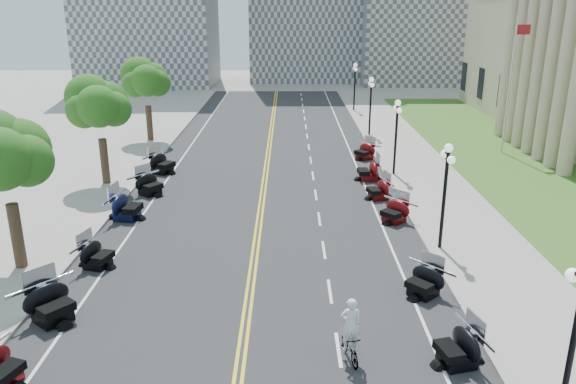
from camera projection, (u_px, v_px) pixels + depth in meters
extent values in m
plane|color=gray|center=(250.00, 291.00, 22.41)|extent=(160.00, 160.00, 0.00)
cube|color=#333335|center=(261.00, 206.00, 31.89)|extent=(16.00, 90.00, 0.01)
cube|color=yellow|center=(259.00, 206.00, 31.89)|extent=(0.12, 90.00, 0.00)
cube|color=yellow|center=(263.00, 206.00, 31.89)|extent=(0.12, 90.00, 0.00)
cube|color=white|center=(374.00, 206.00, 31.89)|extent=(0.12, 90.00, 0.00)
cube|color=white|center=(149.00, 206.00, 31.89)|extent=(0.12, 90.00, 0.00)
cube|color=white|center=(338.00, 349.00, 18.61)|extent=(0.12, 2.00, 0.00)
cube|color=white|center=(330.00, 291.00, 22.41)|extent=(0.12, 2.00, 0.00)
cube|color=white|center=(324.00, 250.00, 26.20)|extent=(0.12, 2.00, 0.00)
cube|color=white|center=(319.00, 219.00, 29.99)|extent=(0.12, 2.00, 0.00)
cube|color=white|center=(316.00, 195.00, 33.79)|extent=(0.12, 2.00, 0.00)
cube|color=white|center=(313.00, 176.00, 37.58)|extent=(0.12, 2.00, 0.00)
cube|color=white|center=(311.00, 160.00, 41.38)|extent=(0.12, 2.00, 0.00)
cube|color=white|center=(309.00, 147.00, 45.17)|extent=(0.12, 2.00, 0.00)
cube|color=white|center=(307.00, 136.00, 48.97)|extent=(0.12, 2.00, 0.00)
cube|color=white|center=(306.00, 127.00, 52.76)|extent=(0.12, 2.00, 0.00)
cube|color=white|center=(305.00, 118.00, 56.56)|extent=(0.12, 2.00, 0.00)
cube|color=white|center=(304.00, 111.00, 60.35)|extent=(0.12, 2.00, 0.00)
cube|color=white|center=(303.00, 105.00, 64.14)|extent=(0.12, 2.00, 0.00)
cube|color=white|center=(302.00, 100.00, 67.94)|extent=(0.12, 2.00, 0.00)
cube|color=white|center=(301.00, 95.00, 71.73)|extent=(0.12, 2.00, 0.00)
cube|color=#9E9991|center=(446.00, 205.00, 31.87)|extent=(5.00, 90.00, 0.15)
cube|color=#9E9991|center=(77.00, 205.00, 31.87)|extent=(5.00, 90.00, 0.15)
cube|color=#356023|center=(515.00, 167.00, 39.47)|extent=(9.00, 60.00, 0.10)
cube|color=gray|center=(430.00, 4.00, 80.59)|extent=(20.00, 14.00, 22.00)
imported|color=#A51414|center=(350.00, 346.00, 17.94)|extent=(0.79, 1.69, 0.98)
imported|color=white|center=(351.00, 307.00, 17.49)|extent=(0.68, 0.45, 1.87)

